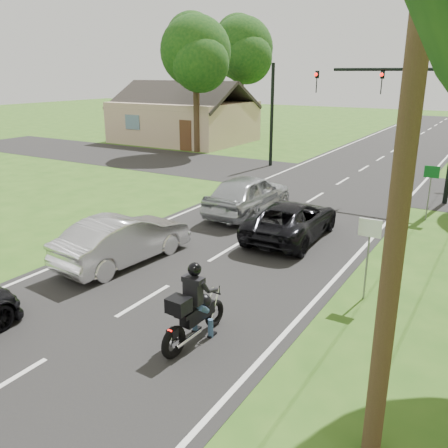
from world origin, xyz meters
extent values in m
plane|color=#2D5718|center=(0.00, 0.00, 0.00)|extent=(140.00, 140.00, 0.00)
cube|color=black|center=(0.00, 10.00, 0.01)|extent=(8.00, 100.00, 0.01)
cube|color=black|center=(0.00, 16.00, 0.01)|extent=(60.00, 7.00, 0.01)
torus|color=black|center=(2.19, -0.12, 0.32)|extent=(0.16, 0.64, 0.63)
torus|color=black|center=(2.13, -1.56, 0.32)|extent=(0.18, 0.70, 0.69)
cube|color=black|center=(2.16, -0.74, 0.61)|extent=(0.31, 0.92, 0.29)
sphere|color=black|center=(2.17, -0.50, 0.78)|extent=(0.33, 0.33, 0.33)
cube|color=black|center=(2.15, -1.08, 0.78)|extent=(0.35, 0.54, 0.10)
cube|color=#FF0C07|center=(2.12, -1.67, 0.63)|extent=(0.10, 0.03, 0.05)
cylinder|color=silver|center=(2.29, -1.28, 0.30)|extent=(0.12, 0.77, 0.09)
cylinder|color=black|center=(2.18, -0.31, 0.95)|extent=(0.60, 0.06, 0.03)
cube|color=black|center=(2.13, -1.37, 1.07)|extent=(0.44, 0.40, 0.31)
cube|color=black|center=(2.15, -0.89, 1.19)|extent=(0.39, 0.23, 0.58)
sphere|color=black|center=(2.16, -0.82, 1.64)|extent=(0.29, 0.29, 0.29)
cylinder|color=navy|center=(1.96, -0.56, 0.22)|extent=(0.12, 0.12, 0.43)
cylinder|color=navy|center=(2.38, -0.58, 0.22)|extent=(0.12, 0.12, 0.43)
imported|color=black|center=(1.25, 6.33, 0.65)|extent=(2.28, 4.69, 1.28)
imported|color=silver|center=(-2.17, 1.68, 0.73)|extent=(1.93, 4.51, 1.45)
imported|color=#AFB3B7|center=(-1.42, 8.15, 0.82)|extent=(1.92, 4.76, 1.62)
cylinder|color=black|center=(2.50, 14.00, 5.60)|extent=(5.40, 0.14, 0.14)
imported|color=black|center=(2.00, 14.00, 5.05)|extent=(0.16, 0.36, 1.00)
imported|color=black|center=(-1.00, 14.00, 5.05)|extent=(0.16, 0.36, 1.00)
sphere|color=#FF0C07|center=(2.00, 13.82, 5.38)|extent=(0.16, 0.16, 0.16)
sphere|color=#FF0C07|center=(-1.00, 13.82, 5.38)|extent=(0.16, 0.16, 0.16)
cylinder|color=black|center=(-5.20, 18.00, 3.00)|extent=(0.20, 0.20, 6.00)
cylinder|color=brown|center=(6.20, -2.00, 5.00)|extent=(0.28, 0.28, 10.00)
cylinder|color=slate|center=(4.70, 3.00, 1.00)|extent=(0.05, 0.05, 2.00)
cube|color=silver|center=(4.70, 2.97, 1.90)|extent=(0.55, 0.04, 0.45)
cylinder|color=slate|center=(4.90, 11.00, 1.00)|extent=(0.05, 0.05, 2.00)
cube|color=#0C591E|center=(4.90, 10.97, 1.90)|extent=(0.55, 0.04, 0.45)
cylinder|color=#332316|center=(-12.00, 20.00, 3.08)|extent=(0.44, 0.44, 6.16)
sphere|color=#0E330F|center=(-12.00, 20.00, 6.82)|extent=(4.80, 4.80, 4.80)
sphere|color=#0E330F|center=(-11.20, 19.36, 6.05)|extent=(3.84, 3.84, 3.84)
cylinder|color=#332316|center=(-14.00, 30.00, 3.36)|extent=(0.44, 0.44, 6.72)
sphere|color=#0E330F|center=(-14.00, 30.00, 7.44)|extent=(5.40, 5.40, 5.40)
sphere|color=#0E330F|center=(-13.10, 29.28, 6.60)|extent=(4.32, 4.32, 4.32)
cube|color=tan|center=(-16.00, 24.00, 1.60)|extent=(10.00, 8.00, 3.20)
cube|color=black|center=(-16.00, 22.00, 3.70)|extent=(10.20, 4.00, 2.29)
cube|color=black|center=(-16.00, 26.00, 3.70)|extent=(10.20, 4.00, 2.29)
camera|label=1|loc=(7.31, -8.16, 5.50)|focal=38.00mm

